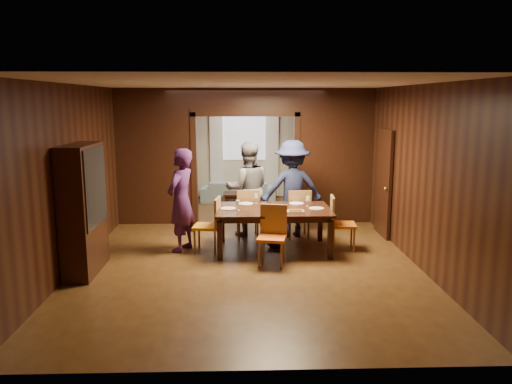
{
  "coord_description": "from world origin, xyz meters",
  "views": [
    {
      "loc": [
        -0.12,
        -9.06,
        2.66
      ],
      "look_at": [
        0.16,
        -0.4,
        1.05
      ],
      "focal_mm": 35.0,
      "sensor_mm": 36.0,
      "label": 1
    }
  ],
  "objects_px": {
    "person_navy": "(292,189)",
    "chair_left": "(207,225)",
    "coffee_table": "(240,201)",
    "chair_right": "(343,223)",
    "chair_far_r": "(298,213)",
    "chair_near": "(272,236)",
    "person_grey": "(248,189)",
    "person_purple": "(181,200)",
    "dining_table": "(273,229)",
    "sofa": "(239,191)",
    "chair_far_l": "(248,213)",
    "hutch": "(83,209)"
  },
  "relations": [
    {
      "from": "person_navy",
      "to": "coffee_table",
      "type": "distance_m",
      "value": 2.8
    },
    {
      "from": "person_navy",
      "to": "chair_near",
      "type": "relative_size",
      "value": 1.95
    },
    {
      "from": "sofa",
      "to": "chair_near",
      "type": "bearing_deg",
      "value": 101.82
    },
    {
      "from": "chair_far_r",
      "to": "hutch",
      "type": "xyz_separation_m",
      "value": [
        -3.53,
        -1.85,
        0.52
      ]
    },
    {
      "from": "chair_right",
      "to": "chair_far_r",
      "type": "height_order",
      "value": "same"
    },
    {
      "from": "person_purple",
      "to": "person_grey",
      "type": "relative_size",
      "value": 0.99
    },
    {
      "from": "person_purple",
      "to": "person_navy",
      "type": "bearing_deg",
      "value": 137.08
    },
    {
      "from": "chair_far_r",
      "to": "chair_near",
      "type": "bearing_deg",
      "value": 65.34
    },
    {
      "from": "sofa",
      "to": "chair_right",
      "type": "bearing_deg",
      "value": 119.33
    },
    {
      "from": "chair_far_r",
      "to": "chair_near",
      "type": "height_order",
      "value": "same"
    },
    {
      "from": "person_purple",
      "to": "sofa",
      "type": "xyz_separation_m",
      "value": [
        1.01,
        4.27,
        -0.63
      ]
    },
    {
      "from": "person_navy",
      "to": "hutch",
      "type": "bearing_deg",
      "value": 23.68
    },
    {
      "from": "person_grey",
      "to": "chair_left",
      "type": "distance_m",
      "value": 1.4
    },
    {
      "from": "person_navy",
      "to": "hutch",
      "type": "xyz_separation_m",
      "value": [
        -3.43,
        -1.99,
        0.06
      ]
    },
    {
      "from": "person_purple",
      "to": "hutch",
      "type": "distance_m",
      "value": 1.75
    },
    {
      "from": "chair_far_r",
      "to": "person_navy",
      "type": "bearing_deg",
      "value": -58.7
    },
    {
      "from": "person_navy",
      "to": "dining_table",
      "type": "relative_size",
      "value": 0.94
    },
    {
      "from": "sofa",
      "to": "hutch",
      "type": "xyz_separation_m",
      "value": [
        -2.39,
        -5.35,
        0.72
      ]
    },
    {
      "from": "dining_table",
      "to": "chair_near",
      "type": "distance_m",
      "value": 0.84
    },
    {
      "from": "chair_right",
      "to": "chair_near",
      "type": "distance_m",
      "value": 1.57
    },
    {
      "from": "chair_right",
      "to": "hutch",
      "type": "height_order",
      "value": "hutch"
    },
    {
      "from": "sofa",
      "to": "chair_near",
      "type": "xyz_separation_m",
      "value": [
        0.53,
        -5.13,
        0.2
      ]
    },
    {
      "from": "person_purple",
      "to": "person_navy",
      "type": "xyz_separation_m",
      "value": [
        2.05,
        0.91,
        0.03
      ]
    },
    {
      "from": "dining_table",
      "to": "hutch",
      "type": "relative_size",
      "value": 1.01
    },
    {
      "from": "chair_right",
      "to": "chair_near",
      "type": "height_order",
      "value": "same"
    },
    {
      "from": "person_purple",
      "to": "chair_far_l",
      "type": "xyz_separation_m",
      "value": [
        1.18,
        0.84,
        -0.43
      ]
    },
    {
      "from": "sofa",
      "to": "dining_table",
      "type": "distance_m",
      "value": 4.34
    },
    {
      "from": "dining_table",
      "to": "hutch",
      "type": "bearing_deg",
      "value": -160.62
    },
    {
      "from": "person_grey",
      "to": "chair_near",
      "type": "bearing_deg",
      "value": 95.42
    },
    {
      "from": "dining_table",
      "to": "hutch",
      "type": "xyz_separation_m",
      "value": [
        -3.0,
        -1.05,
        0.62
      ]
    },
    {
      "from": "chair_left",
      "to": "hutch",
      "type": "relative_size",
      "value": 0.48
    },
    {
      "from": "person_grey",
      "to": "dining_table",
      "type": "bearing_deg",
      "value": 107.2
    },
    {
      "from": "coffee_table",
      "to": "chair_far_r",
      "type": "relative_size",
      "value": 0.82
    },
    {
      "from": "dining_table",
      "to": "chair_far_l",
      "type": "height_order",
      "value": "chair_far_l"
    },
    {
      "from": "coffee_table",
      "to": "chair_far_l",
      "type": "distance_m",
      "value": 2.58
    },
    {
      "from": "person_purple",
      "to": "dining_table",
      "type": "distance_m",
      "value": 1.71
    },
    {
      "from": "person_navy",
      "to": "chair_left",
      "type": "relative_size",
      "value": 1.95
    },
    {
      "from": "chair_far_r",
      "to": "chair_left",
      "type": "bearing_deg",
      "value": 21.95
    },
    {
      "from": "dining_table",
      "to": "chair_right",
      "type": "height_order",
      "value": "chair_right"
    },
    {
      "from": "person_grey",
      "to": "person_navy",
      "type": "distance_m",
      "value": 0.88
    },
    {
      "from": "chair_far_l",
      "to": "chair_right",
      "type": "bearing_deg",
      "value": 148.55
    },
    {
      "from": "person_grey",
      "to": "coffee_table",
      "type": "xyz_separation_m",
      "value": [
        -0.16,
        2.37,
        -0.72
      ]
    },
    {
      "from": "person_navy",
      "to": "chair_far_r",
      "type": "xyz_separation_m",
      "value": [
        0.1,
        -0.14,
        -0.46
      ]
    },
    {
      "from": "coffee_table",
      "to": "chair_right",
      "type": "bearing_deg",
      "value": -61.63
    },
    {
      "from": "person_grey",
      "to": "sofa",
      "type": "xyz_separation_m",
      "value": [
        -0.17,
        3.24,
        -0.64
      ]
    },
    {
      "from": "chair_right",
      "to": "chair_near",
      "type": "xyz_separation_m",
      "value": [
        -1.33,
        -0.83,
        0.0
      ]
    },
    {
      "from": "person_grey",
      "to": "chair_near",
      "type": "height_order",
      "value": "person_grey"
    },
    {
      "from": "chair_near",
      "to": "hutch",
      "type": "distance_m",
      "value": 2.97
    },
    {
      "from": "person_grey",
      "to": "chair_right",
      "type": "xyz_separation_m",
      "value": [
        1.69,
        -1.06,
        -0.44
      ]
    },
    {
      "from": "chair_right",
      "to": "chair_far_l",
      "type": "height_order",
      "value": "same"
    }
  ]
}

